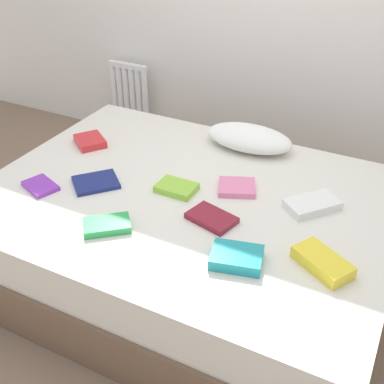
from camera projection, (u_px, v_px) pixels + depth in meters
name	position (u px, v px, depth m)	size (l,w,h in m)	color
ground_plane	(188.00, 271.00, 2.65)	(8.00, 8.00, 0.00)	#7F6651
bed	(188.00, 235.00, 2.51)	(2.00, 1.50, 0.50)	brown
radiator	(130.00, 96.00, 3.77)	(0.33, 0.04, 0.51)	white
pillow	(249.00, 138.00, 2.73)	(0.49, 0.27, 0.12)	white
textbook_teal	(237.00, 257.00, 1.94)	(0.20, 0.15, 0.05)	teal
textbook_lime	(176.00, 188.00, 2.38)	(0.19, 0.13, 0.03)	#8CC638
textbook_yellow	(322.00, 262.00, 1.92)	(0.24, 0.12, 0.05)	yellow
textbook_green	(107.00, 225.00, 2.13)	(0.20, 0.12, 0.03)	green
textbook_pink	(237.00, 187.00, 2.39)	(0.18, 0.16, 0.03)	pink
textbook_purple	(40.00, 186.00, 2.41)	(0.18, 0.12, 0.02)	purple
textbook_white	(312.00, 204.00, 2.26)	(0.24, 0.14, 0.04)	white
textbook_maroon	(212.00, 218.00, 2.18)	(0.21, 0.14, 0.03)	maroon
textbook_red	(90.00, 141.00, 2.79)	(0.18, 0.15, 0.04)	red
textbook_navy	(96.00, 182.00, 2.44)	(0.21, 0.18, 0.02)	navy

